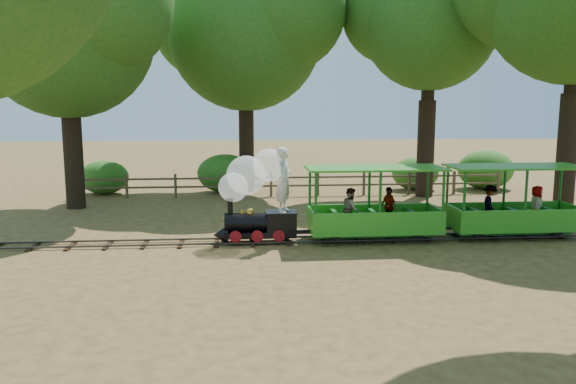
{
  "coord_description": "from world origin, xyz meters",
  "views": [
    {
      "loc": [
        -2.37,
        -15.49,
        3.9
      ],
      "look_at": [
        -0.95,
        0.5,
        1.37
      ],
      "focal_mm": 35.0,
      "sensor_mm": 36.0,
      "label": 1
    }
  ],
  "objects": [
    {
      "name": "fence",
      "position": [
        0.0,
        8.0,
        0.58
      ],
      "size": [
        18.1,
        0.1,
        1.0
      ],
      "color": "brown",
      "rests_on": "ground"
    },
    {
      "name": "track",
      "position": [
        0.0,
        0.0,
        0.07
      ],
      "size": [
        22.0,
        1.0,
        0.1
      ],
      "color": "#3F3D3A",
      "rests_on": "ground"
    },
    {
      "name": "shrub_mid_w",
      "position": [
        -2.97,
        9.3,
        0.85
      ],
      "size": [
        2.45,
        1.88,
        1.7
      ],
      "primitive_type": "ellipsoid",
      "color": "#2D6B1E",
      "rests_on": "ground"
    },
    {
      "name": "ground",
      "position": [
        0.0,
        0.0,
        0.0
      ],
      "size": [
        90.0,
        90.0,
        0.0
      ],
      "primitive_type": "plane",
      "color": "olive",
      "rests_on": "ground"
    },
    {
      "name": "shrub_east",
      "position": [
        9.0,
        9.3,
        0.9
      ],
      "size": [
        2.59,
        2.0,
        1.8
      ],
      "primitive_type": "ellipsoid",
      "color": "#2D6B1E",
      "rests_on": "ground"
    },
    {
      "name": "carriage_front",
      "position": [
        1.43,
        -0.03,
        0.81
      ],
      "size": [
        3.9,
        1.59,
        2.03
      ],
      "color": "green",
      "rests_on": "track"
    },
    {
      "name": "locomotive",
      "position": [
        -1.89,
        0.05,
        1.56
      ],
      "size": [
        2.35,
        1.13,
        2.76
      ],
      "color": "black",
      "rests_on": "ground"
    },
    {
      "name": "shrub_west",
      "position": [
        -8.2,
        9.3,
        0.73
      ],
      "size": [
        2.12,
        1.63,
        1.47
      ],
      "primitive_type": "ellipsoid",
      "color": "#2D6B1E",
      "rests_on": "ground"
    },
    {
      "name": "oak_nc",
      "position": [
        -2.03,
        9.59,
        7.25
      ],
      "size": [
        8.37,
        7.36,
        10.26
      ],
      "color": "#2D2116",
      "rests_on": "ground"
    },
    {
      "name": "carriage_rear",
      "position": [
        5.6,
        -0.01,
        0.82
      ],
      "size": [
        3.9,
        1.59,
        2.03
      ],
      "color": "green",
      "rests_on": "track"
    },
    {
      "name": "oak_nw",
      "position": [
        -8.53,
        6.09,
        6.87
      ],
      "size": [
        7.98,
        7.02,
        9.74
      ],
      "color": "#2D2116",
      "rests_on": "ground"
    },
    {
      "name": "oak_ne",
      "position": [
        5.47,
        7.57,
        7.45
      ],
      "size": [
        6.94,
        6.11,
        9.96
      ],
      "color": "#2D2116",
      "rests_on": "ground"
    },
    {
      "name": "shrub_mid_e",
      "position": [
        5.67,
        9.3,
        0.74
      ],
      "size": [
        2.13,
        1.64,
        1.48
      ],
      "primitive_type": "ellipsoid",
      "color": "#2D6B1E",
      "rests_on": "ground"
    }
  ]
}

